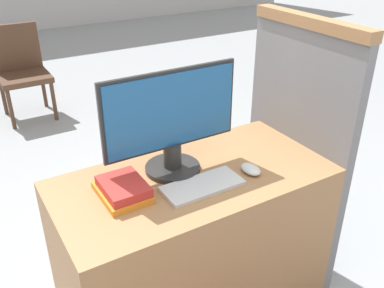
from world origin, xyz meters
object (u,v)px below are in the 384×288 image
(mouse, at_px, (251,169))
(book_stack, at_px, (123,189))
(far_chair, at_px, (21,68))
(monitor, at_px, (171,121))
(keyboard, at_px, (202,186))

(mouse, bearing_deg, book_stack, 167.39)
(book_stack, bearing_deg, far_chair, 87.24)
(mouse, height_order, far_chair, far_chair)
(monitor, height_order, keyboard, monitor)
(mouse, relative_size, far_chair, 0.12)
(far_chair, bearing_deg, monitor, -121.69)
(far_chair, bearing_deg, keyboard, -121.12)
(monitor, bearing_deg, mouse, -34.73)
(keyboard, xyz_separation_m, book_stack, (-0.29, 0.11, 0.02))
(mouse, xyz_separation_m, far_chair, (-0.39, 2.91, -0.29))
(mouse, bearing_deg, far_chair, 97.66)
(keyboard, height_order, mouse, mouse)
(monitor, bearing_deg, keyboard, -78.45)
(far_chair, bearing_deg, mouse, -116.56)
(keyboard, height_order, book_stack, book_stack)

